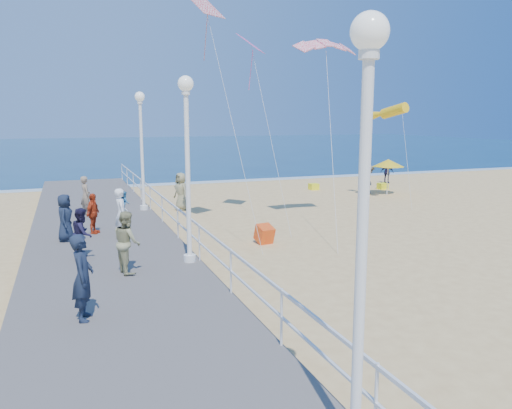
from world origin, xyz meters
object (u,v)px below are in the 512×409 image
object	(u,v)px
beach_chair_left	(314,187)
woman_holding_toddler	(121,214)
beach_walker_c	(181,192)
lamp_post_near	(364,196)
spectator_4	(65,218)
beach_chair_right	(382,186)
spectator_6	(86,196)
box_kite	(264,236)
toddler_held	(125,203)
beach_walker_a	(370,179)
spectator_0	(83,277)
spectator_3	(93,214)
spectator_7	(82,234)
beach_umbrella	(388,163)
spectator_1	(127,242)
lamp_post_mid	(187,150)
beach_walker_b	(387,172)
lamp_post_far	(141,138)

from	to	relation	value
beach_chair_left	woman_holding_toddler	bearing A→B (deg)	-140.19
beach_walker_c	lamp_post_near	bearing A→B (deg)	-27.01
spectator_4	beach_chair_right	world-z (taller)	spectator_4
spectator_6	beach_chair_left	bearing A→B (deg)	-81.84
spectator_6	box_kite	size ratio (longest dim) A/B	2.83
toddler_held	spectator_4	xyz separation A→B (m)	(-1.98, 0.24, -0.44)
beach_chair_right	beach_walker_a	bearing A→B (deg)	-147.87
beach_walker_a	spectator_0	bearing A→B (deg)	161.72
spectator_4	box_kite	size ratio (longest dim) A/B	2.70
spectator_6	spectator_3	bearing A→B (deg)	166.94
beach_walker_a	woman_holding_toddler	bearing A→B (deg)	148.15
spectator_7	beach_umbrella	xyz separation A→B (m)	(17.72, 9.71, 0.74)
spectator_0	beach_umbrella	distance (m)	23.05
spectator_1	spectator_7	bearing A→B (deg)	19.73
beach_umbrella	beach_chair_left	size ratio (longest dim) A/B	3.89
lamp_post_mid	beach_walker_c	world-z (taller)	lamp_post_mid
spectator_7	beach_walker_a	bearing A→B (deg)	-43.44
beach_umbrella	spectator_6	bearing A→B (deg)	-171.85
spectator_6	box_kite	xyz separation A→B (m)	(5.95, -6.00, -0.95)
box_kite	spectator_0	bearing A→B (deg)	-146.37
beach_umbrella	beach_walker_b	bearing A→B (deg)	54.73
box_kite	spectator_1	bearing A→B (deg)	-159.12
spectator_1	spectator_7	distance (m)	2.14
lamp_post_far	spectator_7	bearing A→B (deg)	-110.95
spectator_1	spectator_6	world-z (taller)	spectator_1
toddler_held	beach_chair_left	size ratio (longest dim) A/B	1.45
lamp_post_far	beach_chair_right	bearing A→B (deg)	14.65
beach_umbrella	spectator_0	bearing A→B (deg)	-140.87
spectator_3	beach_chair_right	distance (m)	20.19
beach_chair_left	beach_chair_right	size ratio (longest dim) A/B	1.00
toddler_held	beach_umbrella	distance (m)	17.83
toddler_held	beach_walker_c	xyz separation A→B (m)	(3.44, 6.67, -0.70)
spectator_6	beach_chair_right	size ratio (longest dim) A/B	3.09
woman_holding_toddler	box_kite	bearing A→B (deg)	-102.83
toddler_held	lamp_post_mid	bearing A→B (deg)	-161.58
lamp_post_mid	spectator_4	bearing A→B (deg)	130.45
toddler_held	spectator_3	size ratio (longest dim) A/B	0.54
woman_holding_toddler	beach_walker_b	distance (m)	22.97
spectator_4	beach_walker_c	bearing A→B (deg)	-28.60
spectator_1	beach_walker_c	size ratio (longest dim) A/B	0.90
toddler_held	beach_chair_left	world-z (taller)	toddler_held
lamp_post_mid	beach_chair_left	xyz separation A→B (m)	(11.64, 14.57, -3.46)
lamp_post_mid	box_kite	bearing A→B (deg)	37.59
spectator_4	spectator_7	distance (m)	2.59
spectator_1	beach_chair_right	bearing A→B (deg)	-63.35
spectator_7	beach_chair_right	bearing A→B (deg)	-43.42
spectator_6	beach_umbrella	xyz separation A→B (m)	(17.35, 2.48, 0.66)
spectator_3	woman_holding_toddler	bearing A→B (deg)	-115.18
woman_holding_toddler	spectator_0	world-z (taller)	spectator_0
spectator_6	beach_walker_b	bearing A→B (deg)	-85.76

